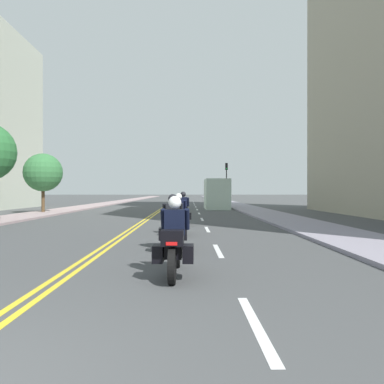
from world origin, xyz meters
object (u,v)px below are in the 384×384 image
object	(u,v)px
traffic_light_far	(226,176)
street_tree_0	(43,173)
motorcycle_0	(174,243)
motorcycle_2	(178,218)
motorcycle_1	(173,228)
motorcycle_3	(183,212)
parked_truck	(216,195)

from	to	relation	value
traffic_light_far	street_tree_0	bearing A→B (deg)	-133.54
motorcycle_0	traffic_light_far	distance (m)	37.83
motorcycle_2	street_tree_0	world-z (taller)	street_tree_0
motorcycle_2	street_tree_0	bearing A→B (deg)	128.62
motorcycle_1	motorcycle_3	bearing A→B (deg)	85.95
parked_truck	motorcycle_2	bearing A→B (deg)	-97.91
motorcycle_1	motorcycle_2	xyz separation A→B (m)	(0.07, 3.84, 0.02)
motorcycle_3	traffic_light_far	distance (m)	26.91
motorcycle_3	parked_truck	world-z (taller)	parked_truck
motorcycle_2	parked_truck	world-z (taller)	parked_truck
parked_truck	traffic_light_far	bearing A→B (deg)	77.38
motorcycle_3	motorcycle_1	bearing A→B (deg)	-92.57
motorcycle_0	motorcycle_1	world-z (taller)	motorcycle_1
motorcycle_1	parked_truck	world-z (taller)	parked_truck
motorcycle_0	motorcycle_1	bearing A→B (deg)	94.57
motorcycle_1	parked_truck	size ratio (longest dim) A/B	0.33
motorcycle_1	traffic_light_far	world-z (taller)	traffic_light_far
motorcycle_3	parked_truck	xyz separation A→B (m)	(2.96, 18.30, 0.61)
traffic_light_far	motorcycle_3	bearing A→B (deg)	-100.24
motorcycle_0	parked_truck	world-z (taller)	parked_truck
traffic_light_far	parked_truck	xyz separation A→B (m)	(-1.80, -8.04, -2.12)
motorcycle_0	motorcycle_1	distance (m)	3.28
motorcycle_0	traffic_light_far	bearing A→B (deg)	84.41
motorcycle_2	motorcycle_3	xyz separation A→B (m)	(0.14, 3.96, -0.00)
street_tree_0	parked_truck	world-z (taller)	street_tree_0
motorcycle_2	motorcycle_0	bearing A→B (deg)	-87.07
motorcycle_2	traffic_light_far	world-z (taller)	traffic_light_far
motorcycle_0	motorcycle_1	size ratio (longest dim) A/B	1.03
motorcycle_0	street_tree_0	world-z (taller)	street_tree_0
motorcycle_3	parked_truck	size ratio (longest dim) A/B	0.35
motorcycle_3	motorcycle_0	bearing A→B (deg)	-91.28
motorcycle_3	motorcycle_2	bearing A→B (deg)	-93.04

